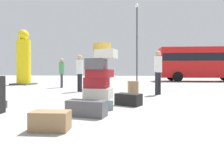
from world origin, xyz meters
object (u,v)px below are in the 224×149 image
suitcase_charcoal_foreground_near (95,89)px  suitcase_black_white_trunk (129,99)px  suitcase_brown_upright_blue (50,121)px  person_tourist_with_camera (158,68)px  yellow_dummy_statue (24,60)px  suitcase_brown_right_side (133,91)px  person_bearded_onlooker (62,70)px  parked_bus (202,62)px  person_passerby_in_red (80,70)px  lamp_post (137,32)px  suitcase_tower (99,81)px  suitcase_charcoal_left_side (87,108)px

suitcase_charcoal_foreground_near → suitcase_black_white_trunk: size_ratio=1.08×
suitcase_brown_upright_blue → person_tourist_with_camera: (1.69, 5.01, 0.87)m
suitcase_charcoal_foreground_near → person_tourist_with_camera: 2.88m
yellow_dummy_statue → suitcase_brown_right_side: bearing=-36.3°
person_bearded_onlooker → parked_bus: bearing=113.3°
suitcase_charcoal_foreground_near → person_passerby_in_red: size_ratio=0.43×
suitcase_charcoal_foreground_near → lamp_post: size_ratio=0.10×
suitcase_black_white_trunk → person_tourist_with_camera: bearing=93.9°
suitcase_tower → suitcase_brown_right_side: size_ratio=2.58×
suitcase_brown_upright_blue → suitcase_charcoal_left_side: (0.22, 0.99, 0.01)m
person_passerby_in_red → suitcase_charcoal_foreground_near: bearing=-13.3°
suitcase_black_white_trunk → suitcase_brown_right_side: bearing=108.8°
person_passerby_in_red → suitcase_tower: bearing=-16.0°
suitcase_charcoal_foreground_near → suitcase_charcoal_left_side: size_ratio=0.89×
lamp_post → suitcase_black_white_trunk: bearing=-86.5°
suitcase_brown_right_side → parked_bus: bearing=54.4°
person_tourist_with_camera → suitcase_charcoal_left_side: bearing=8.7°
suitcase_charcoal_foreground_near → person_passerby_in_red: (-1.46, 2.49, 0.62)m
suitcase_charcoal_left_side → suitcase_black_white_trunk: (0.66, 1.42, -0.00)m
suitcase_brown_upright_blue → person_tourist_with_camera: size_ratio=0.33×
suitcase_brown_right_side → parked_bus: size_ratio=0.07×
suitcase_charcoal_foreground_near → person_passerby_in_red: 2.95m
person_tourist_with_camera → parked_bus: size_ratio=0.20×
suitcase_charcoal_left_side → suitcase_brown_right_side: suitcase_brown_right_side is taller
suitcase_charcoal_foreground_near → suitcase_black_white_trunk: suitcase_charcoal_foreground_near is taller
suitcase_charcoal_foreground_near → suitcase_brown_right_side: 1.14m
suitcase_tower → yellow_dummy_statue: (-7.45, 7.37, 1.01)m
suitcase_tower → lamp_post: (-0.19, 13.79, 3.96)m
person_bearded_onlooker → lamp_post: 9.64m
suitcase_charcoal_foreground_near → suitcase_brown_right_side: size_ratio=1.16×
suitcase_black_white_trunk → yellow_dummy_statue: bearing=161.5°
suitcase_charcoal_left_side → person_bearded_onlooker: person_bearded_onlooker is taller
suitcase_charcoal_foreground_near → parked_bus: 15.64m
lamp_post → suitcase_brown_upright_blue: bearing=-90.2°
suitcase_brown_upright_blue → suitcase_charcoal_foreground_near: bearing=86.1°
suitcase_charcoal_left_side → parked_bus: 17.31m
person_tourist_with_camera → person_passerby_in_red: (-3.35, 0.42, -0.05)m
suitcase_brown_upright_blue → person_bearded_onlooker: 8.23m
person_passerby_in_red → lamp_post: lamp_post is taller
lamp_post → suitcase_brown_right_side: bearing=-86.1°
suitcase_charcoal_left_side → lamp_post: lamp_post is taller
suitcase_charcoal_foreground_near → suitcase_brown_upright_blue: suitcase_charcoal_foreground_near is taller
suitcase_brown_right_side → person_tourist_with_camera: bearing=51.5°
person_tourist_with_camera → suitcase_black_white_trunk: bearing=11.3°
suitcase_brown_right_side → yellow_dummy_statue: 10.16m
suitcase_black_white_trunk → person_passerby_in_red: person_passerby_in_red is taller
parked_bus → person_bearded_onlooker: bearing=-142.2°
suitcase_brown_right_side → lamp_post: lamp_post is taller
suitcase_tower → suitcase_brown_upright_blue: (-0.25, -1.80, -0.52)m
suitcase_black_white_trunk → person_tourist_with_camera: person_tourist_with_camera is taller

